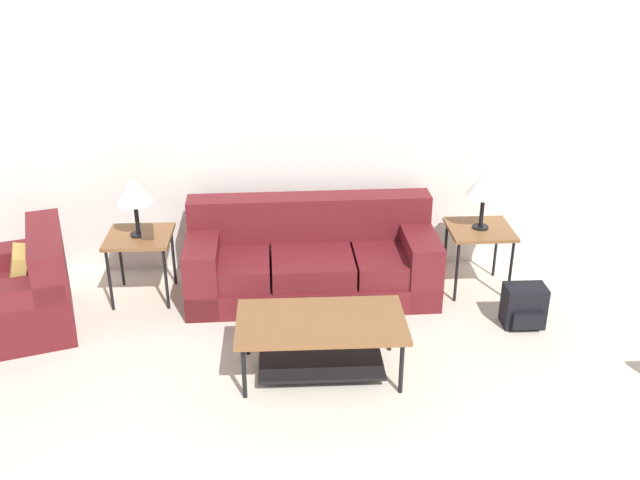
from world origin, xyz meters
The scene contains 10 objects.
wall_back centered at (0.00, 4.68, 1.30)m, with size 9.06×0.06×2.60m.
couch centered at (-0.17, 4.11, 0.30)m, with size 2.17×0.90×0.82m.
armchair centered at (-2.59, 3.64, 0.29)m, with size 1.22×1.24×0.80m.
coffee_table centered at (-0.15, 2.87, 0.33)m, with size 1.21×0.66×0.45m.
side_table_left centered at (-1.64, 4.11, 0.53)m, with size 0.55×0.54×0.59m.
side_table_right centered at (1.31, 4.11, 0.53)m, with size 0.55×0.54×0.59m.
table_lamp_left centered at (-1.64, 4.11, 0.99)m, with size 0.31×0.31×0.52m.
table_lamp_right centered at (1.31, 4.11, 0.99)m, with size 0.31×0.31×0.52m.
backpack centered at (1.54, 3.45, 0.17)m, with size 0.33×0.29×0.35m.
picture_frame centered at (-1.55, 4.03, 0.66)m, with size 0.10×0.04×0.13m.
Camera 1 is at (-0.39, -1.50, 3.07)m, focal length 40.00 mm.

